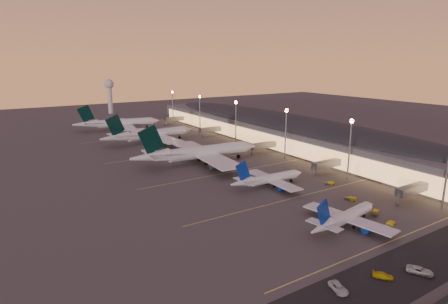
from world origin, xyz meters
TOP-DOWN VIEW (x-y plane):
  - ground at (0.00, 0.00)m, footprint 700.00×700.00m
  - airliner_narrow_south at (-3.63, -31.77)m, footprint 33.31×30.04m
  - airliner_narrow_north at (0.69, 10.16)m, footprint 34.69×30.96m
  - airliner_wide_near at (-6.41, 55.65)m, footprint 66.46×60.73m
  - airliner_wide_mid at (-8.22, 114.14)m, footprint 61.27×56.01m
  - airliner_wide_far at (-11.46, 167.56)m, footprint 61.33×56.47m
  - terminal_building at (61.84, 72.47)m, footprint 56.35×255.00m
  - light_masts at (36.00, 65.00)m, footprint 2.20×217.20m
  - radar_tower at (10.00, 260.00)m, footprint 9.00×9.00m
  - service_lane at (0.00, -56.00)m, footprint 260.00×16.00m
  - lane_markings at (0.00, 40.00)m, footprint 90.00×180.36m
  - baggage_tug_a at (8.74, -38.76)m, footprint 4.34×2.42m
  - baggage_tug_b at (12.73, -30.76)m, footprint 4.48×3.39m
  - baggage_tug_c at (23.83, -1.27)m, footprint 3.78×3.24m
  - baggage_tug_d at (16.61, -17.76)m, footprint 2.95×4.15m
  - service_van_a at (-30.54, -52.86)m, footprint 3.96×5.89m
  - service_van_b at (-17.95, -55.13)m, footprint 4.28×4.84m
  - service_van_c at (-8.98, -58.65)m, footprint 5.05×6.53m

SIDE VIEW (x-z plane):
  - ground at x=0.00m, z-range 0.00..0.00m
  - service_lane at x=0.00m, z-range 0.00..0.01m
  - lane_markings at x=0.00m, z-range 0.01..0.01m
  - baggage_tug_c at x=23.83m, z-range -0.05..1.04m
  - baggage_tug_d at x=16.61m, z-range -0.05..1.11m
  - baggage_tug_a at x=8.74m, z-range -0.05..1.17m
  - baggage_tug_b at x=12.73m, z-range -0.05..1.20m
  - service_van_b at x=-17.95m, z-range 0.00..1.34m
  - service_van_a at x=-30.54m, z-range 0.00..1.50m
  - service_van_c at x=-8.98m, z-range 0.00..1.65m
  - airliner_narrow_south at x=-3.63m, z-range -2.87..9.03m
  - airliner_narrow_north at x=0.69m, z-range -3.00..9.41m
  - airliner_wide_mid at x=-8.22m, z-range -4.75..14.84m
  - airliner_wide_far at x=-11.46m, z-range -4.77..14.88m
  - airliner_wide_near at x=-6.41m, z-range -5.16..16.10m
  - terminal_building at x=61.84m, z-range 0.05..17.51m
  - light_masts at x=36.00m, z-range 4.60..30.50m
  - radar_tower at x=10.00m, z-range 5.62..38.12m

